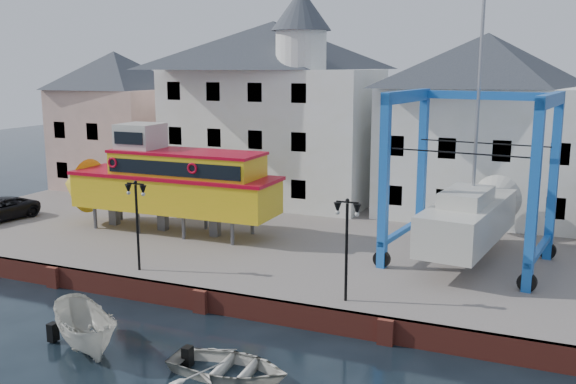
% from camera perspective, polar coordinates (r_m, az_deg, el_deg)
% --- Properties ---
extents(ground, '(140.00, 140.00, 0.00)m').
position_cam_1_polar(ground, '(27.93, -7.68, -10.53)').
color(ground, black).
rests_on(ground, ground).
extents(hardstanding, '(44.00, 22.00, 1.00)m').
position_cam_1_polar(hardstanding, '(37.13, 1.01, -4.07)').
color(hardstanding, slate).
rests_on(hardstanding, ground).
extents(quay_wall, '(44.00, 0.47, 1.00)m').
position_cam_1_polar(quay_wall, '(27.83, -7.60, -9.50)').
color(quay_wall, maroon).
rests_on(quay_wall, ground).
extents(building_pink, '(8.00, 7.00, 10.30)m').
position_cam_1_polar(building_pink, '(51.21, -14.97, 6.21)').
color(building_pink, tan).
rests_on(building_pink, hardstanding).
extents(building_white_main, '(14.00, 8.30, 14.00)m').
position_cam_1_polar(building_white_main, '(44.62, -1.19, 7.44)').
color(building_white_main, silver).
rests_on(building_white_main, hardstanding).
extents(building_white_right, '(12.00, 8.00, 11.20)m').
position_cam_1_polar(building_white_right, '(41.58, 16.96, 5.64)').
color(building_white_right, silver).
rests_on(building_white_right, hardstanding).
extents(lamp_post_left, '(1.12, 0.32, 4.20)m').
position_cam_1_polar(lamp_post_left, '(29.83, -13.33, -0.94)').
color(lamp_post_left, black).
rests_on(lamp_post_left, hardstanding).
extents(lamp_post_right, '(1.12, 0.32, 4.20)m').
position_cam_1_polar(lamp_post_right, '(25.30, 5.26, -2.84)').
color(lamp_post_right, black).
rests_on(lamp_post_right, hardstanding).
extents(tour_boat, '(13.92, 3.43, 6.06)m').
position_cam_1_polar(tour_boat, '(36.90, -11.15, 0.96)').
color(tour_boat, '#59595E').
rests_on(tour_boat, hardstanding).
extents(travel_lift, '(7.92, 10.57, 15.60)m').
position_cam_1_polar(travel_lift, '(32.24, 16.21, -1.23)').
color(travel_lift, blue).
rests_on(travel_lift, hardstanding).
extents(motorboat_a, '(4.86, 4.11, 1.81)m').
position_cam_1_polar(motorboat_a, '(25.47, -17.40, -13.19)').
color(motorboat_a, beige).
rests_on(motorboat_a, ground).
extents(motorboat_b, '(4.38, 3.23, 0.88)m').
position_cam_1_polar(motorboat_b, '(22.61, -5.30, -15.94)').
color(motorboat_b, beige).
rests_on(motorboat_b, ground).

